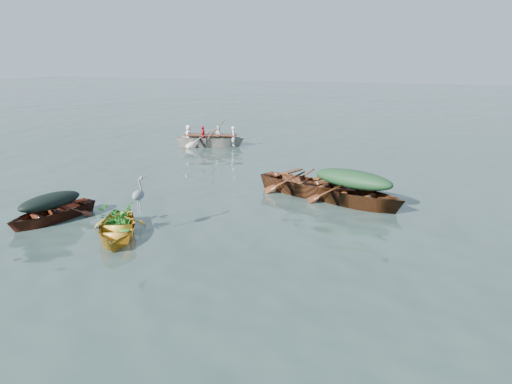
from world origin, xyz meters
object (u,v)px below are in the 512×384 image
(dark_covered_boat, at_px, (52,221))
(rowed_boat, at_px, (211,147))
(green_tarp_boat, at_px, (352,205))
(open_wooden_boat, at_px, (307,195))
(yellow_dinghy, at_px, (117,237))
(heron, at_px, (139,201))

(dark_covered_boat, distance_m, rowed_boat, 11.37)
(green_tarp_boat, height_order, open_wooden_boat, open_wooden_boat)
(dark_covered_boat, relative_size, green_tarp_boat, 0.73)
(green_tarp_boat, relative_size, rowed_boat, 1.00)
(open_wooden_boat, bearing_deg, green_tarp_boat, -89.81)
(yellow_dinghy, relative_size, rowed_boat, 0.67)
(yellow_dinghy, xyz_separation_m, rowed_boat, (-3.53, 11.64, 0.00))
(dark_covered_boat, height_order, heron, heron)
(dark_covered_boat, xyz_separation_m, green_tarp_boat, (6.94, 4.43, 0.00))
(rowed_boat, bearing_deg, yellow_dinghy, 178.86)
(yellow_dinghy, height_order, green_tarp_boat, green_tarp_boat)
(green_tarp_boat, xyz_separation_m, rowed_boat, (-8.15, 6.89, 0.00))
(open_wooden_boat, distance_m, heron, 5.67)
(dark_covered_boat, xyz_separation_m, rowed_boat, (-1.20, 11.31, 0.00))
(green_tarp_boat, bearing_deg, open_wooden_boat, 90.00)
(heron, bearing_deg, green_tarp_boat, 14.94)
(open_wooden_boat, xyz_separation_m, heron, (-2.69, -4.91, 0.85))
(dark_covered_boat, height_order, rowed_boat, rowed_boat)
(heron, bearing_deg, open_wooden_boat, 29.65)
(rowed_boat, bearing_deg, green_tarp_boat, -148.20)
(green_tarp_boat, relative_size, heron, 4.87)
(green_tarp_boat, bearing_deg, rowed_boat, 68.07)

